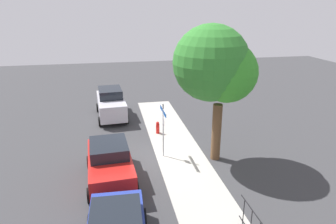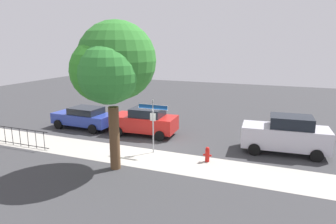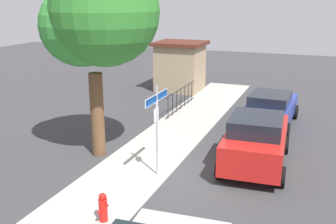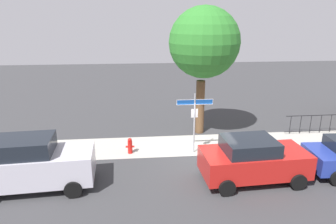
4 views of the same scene
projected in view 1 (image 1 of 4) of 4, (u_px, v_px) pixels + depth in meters
ground_plane at (157, 160)px, 15.56m from camera, size 60.00×60.00×0.00m
sidewalk_strip at (191, 177)px, 13.95m from camera, size 24.00×2.60×0.00m
street_sign at (163, 120)px, 15.30m from camera, size 1.70×0.07×2.94m
shade_tree at (219, 68)px, 14.04m from camera, size 3.64×4.10×6.89m
car_silver at (111, 103)px, 21.33m from camera, size 4.57×2.26×2.07m
car_red at (110, 163)px, 13.44m from camera, size 4.25×2.28×1.79m
fire_hydrant at (158, 128)px, 18.73m from camera, size 0.42×0.22×0.78m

